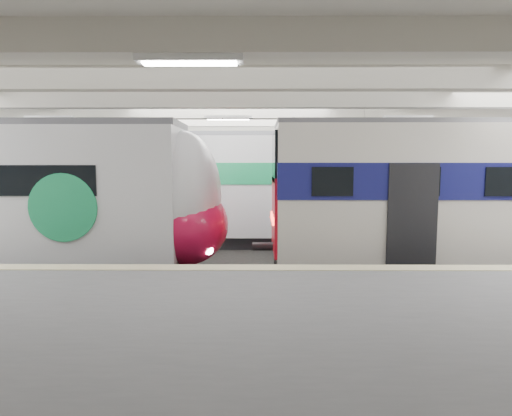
{
  "coord_description": "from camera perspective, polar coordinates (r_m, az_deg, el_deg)",
  "views": [
    {
      "loc": [
        1.03,
        -12.54,
        3.4
      ],
      "look_at": [
        0.94,
        1.0,
        2.0
      ],
      "focal_mm": 30.0,
      "sensor_mm": 36.0,
      "label": 1
    }
  ],
  "objects": [
    {
      "name": "station_hall",
      "position": [
        10.85,
        -5.05,
        5.06
      ],
      "size": [
        36.0,
        24.0,
        5.75
      ],
      "color": "black",
      "rests_on": "ground"
    },
    {
      "name": "modern_emu",
      "position": [
        14.65,
        -30.39,
        0.66
      ],
      "size": [
        14.4,
        2.97,
        4.62
      ],
      "color": "silver",
      "rests_on": "ground"
    },
    {
      "name": "older_rer",
      "position": [
        14.6,
        30.92,
        1.21
      ],
      "size": [
        14.06,
        3.1,
        4.61
      ],
      "color": "beige",
      "rests_on": "ground"
    },
    {
      "name": "far_train",
      "position": [
        18.48,
        -11.69,
        2.73
      ],
      "size": [
        14.82,
        3.24,
        4.68
      ],
      "rotation": [
        0.0,
        0.0,
        -0.02
      ],
      "color": "silver",
      "rests_on": "ground"
    }
  ]
}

